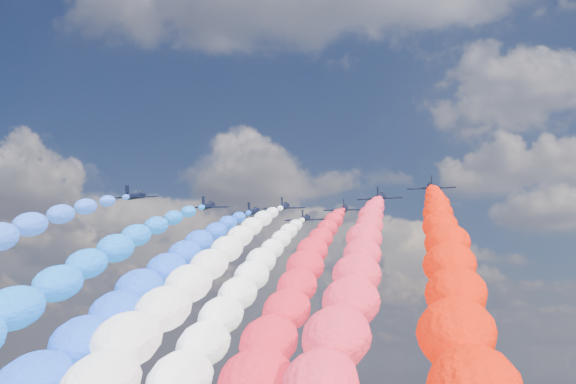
# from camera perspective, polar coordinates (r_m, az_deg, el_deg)

# --- Properties ---
(jet_0) EXTENTS (8.74, 11.88, 5.40)m
(jet_0) POSITION_cam_1_polar(r_m,az_deg,el_deg) (148.80, -11.26, -0.28)
(jet_0) COLOR black
(jet_1) EXTENTS (9.01, 12.07, 5.40)m
(jet_1) POSITION_cam_1_polar(r_m,az_deg,el_deg) (156.11, -5.95, -1.03)
(jet_1) COLOR black
(trail_1) EXTENTS (6.70, 116.86, 49.31)m
(trail_1) POSITION_cam_1_polar(r_m,az_deg,el_deg) (97.22, -15.81, -7.11)
(trail_1) COLOR blue
(jet_2) EXTENTS (8.70, 11.85, 5.40)m
(jet_2) POSITION_cam_1_polar(r_m,az_deg,el_deg) (161.15, -2.59, -1.44)
(jet_2) COLOR black
(trail_2) EXTENTS (6.70, 116.86, 49.31)m
(trail_2) POSITION_cam_1_polar(r_m,az_deg,el_deg) (100.92, -10.00, -7.58)
(trail_2) COLOR blue
(jet_3) EXTENTS (9.18, 12.19, 5.40)m
(jet_3) POSITION_cam_1_polar(r_m,az_deg,el_deg) (156.08, -0.27, -1.09)
(jet_3) COLOR black
(trail_3) EXTENTS (6.70, 116.86, 49.31)m
(trail_3) POSITION_cam_1_polar(r_m,az_deg,el_deg) (95.04, -6.59, -7.39)
(trail_3) COLOR white
(jet_4) EXTENTS (8.73, 11.87, 5.40)m
(jet_4) POSITION_cam_1_polar(r_m,az_deg,el_deg) (169.00, 1.28, -1.97)
(jet_4) COLOR black
(trail_4) EXTENTS (6.70, 116.86, 49.31)m
(trail_4) POSITION_cam_1_polar(r_m,az_deg,el_deg) (107.69, -3.39, -8.04)
(trail_4) COLOR white
(jet_5) EXTENTS (9.15, 12.17, 5.40)m
(jet_5) POSITION_cam_1_polar(r_m,az_deg,el_deg) (158.40, 4.23, -1.23)
(jet_5) COLOR black
(trail_5) EXTENTS (6.70, 116.86, 49.31)m
(trail_5) POSITION_cam_1_polar(r_m,az_deg,el_deg) (96.37, 0.95, -7.54)
(trail_5) COLOR red
(jet_6) EXTENTS (9.31, 12.28, 5.40)m
(jet_6) POSITION_cam_1_polar(r_m,az_deg,el_deg) (147.97, 6.88, -0.37)
(jet_6) COLOR black
(trail_6) EXTENTS (6.70, 116.86, 49.31)m
(trail_6) POSITION_cam_1_polar(r_m,az_deg,el_deg) (85.44, 5.17, -6.85)
(trail_6) COLOR #E92843
(jet_7) EXTENTS (8.64, 11.81, 5.40)m
(jet_7) POSITION_cam_1_polar(r_m,az_deg,el_deg) (140.69, 10.58, 0.39)
(jet_7) COLOR black
(trail_7) EXTENTS (6.70, 116.86, 49.31)m
(trail_7) POSITION_cam_1_polar(r_m,az_deg,el_deg) (77.94, 11.71, -6.10)
(trail_7) COLOR red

